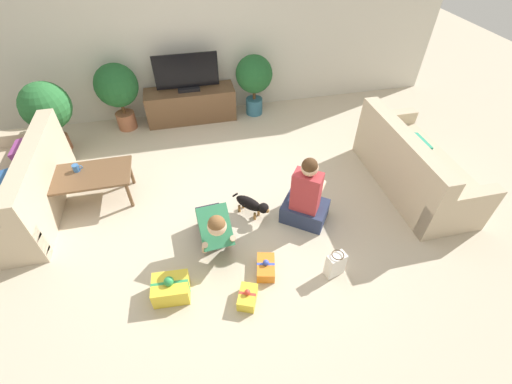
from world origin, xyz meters
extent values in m
plane|color=beige|center=(0.00, 0.00, 0.00)|extent=(16.00, 16.00, 0.00)
cube|color=beige|center=(0.00, 2.63, 1.30)|extent=(8.40, 0.06, 2.60)
cube|color=#C6B293|center=(-2.49, 0.58, 0.22)|extent=(0.83, 1.88, 0.45)
cube|color=#C6B293|center=(-2.17, 0.58, 0.66)|extent=(0.20, 1.88, 0.42)
cube|color=#C6B293|center=(-2.49, 1.44, 0.31)|extent=(0.83, 0.16, 0.63)
cube|color=#9E4293|center=(-2.38, 0.88, 0.60)|extent=(0.18, 0.34, 0.32)
cube|color=#3366AD|center=(-2.38, 0.27, 0.60)|extent=(0.18, 0.34, 0.32)
cube|color=#C6B293|center=(2.49, -0.07, 0.22)|extent=(0.83, 1.88, 0.45)
cube|color=#C6B293|center=(2.17, -0.07, 0.66)|extent=(0.20, 1.88, 0.42)
cube|color=#C6B293|center=(2.49, -0.93, 0.31)|extent=(0.83, 0.16, 0.63)
cube|color=#C6B293|center=(2.49, 0.79, 0.31)|extent=(0.83, 0.16, 0.63)
cube|color=#288E6B|center=(2.38, -0.07, 0.60)|extent=(0.18, 0.34, 0.32)
cube|color=brown|center=(-1.66, 0.57, 0.41)|extent=(1.01, 0.58, 0.03)
cylinder|color=brown|center=(-2.10, 0.34, 0.20)|extent=(0.04, 0.04, 0.39)
cylinder|color=brown|center=(-1.21, 0.34, 0.20)|extent=(0.04, 0.04, 0.39)
cylinder|color=brown|center=(-2.10, 0.80, 0.20)|extent=(0.04, 0.04, 0.39)
cylinder|color=brown|center=(-1.21, 0.80, 0.20)|extent=(0.04, 0.04, 0.39)
cube|color=brown|center=(-0.27, 2.33, 0.27)|extent=(1.47, 0.47, 0.54)
cube|color=black|center=(-0.27, 2.33, 0.56)|extent=(0.35, 0.20, 0.05)
cube|color=black|center=(-0.27, 2.33, 0.86)|extent=(1.01, 0.03, 0.54)
cylinder|color=#A36042|center=(-2.29, 1.87, 0.12)|extent=(0.23, 0.23, 0.24)
cylinder|color=brown|center=(-2.29, 1.87, 0.34)|extent=(0.04, 0.04, 0.21)
sphere|color=#286B33|center=(-2.29, 1.87, 0.74)|extent=(0.68, 0.68, 0.68)
cylinder|color=#A36042|center=(-1.35, 2.28, 0.14)|extent=(0.30, 0.30, 0.28)
cylinder|color=brown|center=(-1.35, 2.28, 0.38)|extent=(0.05, 0.05, 0.20)
sphere|color=#1E5628|center=(-1.35, 2.28, 0.75)|extent=(0.66, 0.66, 0.66)
cylinder|color=#336B84|center=(0.82, 2.28, 0.14)|extent=(0.29, 0.29, 0.28)
cylinder|color=brown|center=(0.82, 2.28, 0.37)|extent=(0.05, 0.05, 0.18)
sphere|color=#1E5628|center=(0.82, 2.28, 0.72)|extent=(0.61, 0.61, 0.61)
cube|color=#23232D|center=(-0.27, -0.36, 0.14)|extent=(0.32, 0.46, 0.28)
cube|color=#338456|center=(-0.25, -0.63, 0.42)|extent=(0.36, 0.50, 0.44)
sphere|color=beige|center=(-0.23, -0.80, 0.63)|extent=(0.19, 0.19, 0.19)
sphere|color=brown|center=(-0.23, -0.80, 0.66)|extent=(0.18, 0.18, 0.18)
cylinder|color=beige|center=(-0.38, -0.74, 0.25)|extent=(0.08, 0.26, 0.38)
cylinder|color=beige|center=(-0.09, -0.72, 0.25)|extent=(0.08, 0.26, 0.38)
cube|color=#283351|center=(0.87, -0.34, 0.12)|extent=(0.66, 0.63, 0.24)
cube|color=#AD3338|center=(0.84, -0.39, 0.50)|extent=(0.38, 0.35, 0.51)
sphere|color=beige|center=(0.84, -0.38, 0.84)|extent=(0.19, 0.19, 0.19)
sphere|color=#472D19|center=(0.84, -0.39, 0.87)|extent=(0.18, 0.18, 0.18)
cylinder|color=beige|center=(1.06, -0.30, 0.42)|extent=(0.20, 0.24, 0.06)
cylinder|color=beige|center=(0.85, -0.15, 0.42)|extent=(0.20, 0.24, 0.06)
ellipsoid|color=black|center=(0.22, -0.12, 0.18)|extent=(0.35, 0.36, 0.15)
sphere|color=black|center=(0.37, -0.27, 0.22)|extent=(0.13, 0.13, 0.13)
sphere|color=olive|center=(0.41, -0.31, 0.20)|extent=(0.06, 0.06, 0.06)
cylinder|color=black|center=(0.08, 0.04, 0.21)|extent=(0.08, 0.08, 0.10)
cylinder|color=olive|center=(0.27, -0.23, 0.05)|extent=(0.03, 0.03, 0.10)
cylinder|color=olive|center=(0.33, -0.17, 0.05)|extent=(0.03, 0.03, 0.10)
cylinder|color=olive|center=(0.11, -0.06, 0.05)|extent=(0.03, 0.03, 0.10)
cylinder|color=olive|center=(0.17, 0.00, 0.05)|extent=(0.03, 0.03, 0.10)
cube|color=yellow|center=(-0.77, -1.06, 0.11)|extent=(0.38, 0.31, 0.21)
cube|color=#2D934C|center=(-0.77, -1.06, 0.11)|extent=(0.36, 0.06, 0.21)
sphere|color=#2D934C|center=(-0.77, -1.06, 0.24)|extent=(0.10, 0.10, 0.10)
cube|color=yellow|center=(-0.04, -1.30, 0.07)|extent=(0.26, 0.30, 0.13)
cube|color=red|center=(-0.04, -1.30, 0.07)|extent=(0.17, 0.09, 0.13)
sphere|color=red|center=(-0.04, -1.30, 0.16)|extent=(0.06, 0.06, 0.06)
cube|color=orange|center=(0.22, -0.99, 0.06)|extent=(0.25, 0.34, 0.13)
cube|color=#3D51BC|center=(0.22, -0.99, 0.06)|extent=(0.19, 0.07, 0.13)
sphere|color=#3D51BC|center=(0.22, -0.99, 0.15)|extent=(0.07, 0.07, 0.07)
cube|color=white|center=(0.92, -1.18, 0.15)|extent=(0.22, 0.16, 0.30)
torus|color=#4C3823|center=(0.92, -1.18, 0.32)|extent=(0.16, 0.16, 0.01)
cylinder|color=#386BAD|center=(-1.80, 0.67, 0.47)|extent=(0.08, 0.08, 0.09)
torus|color=#386BAD|center=(-1.75, 0.67, 0.47)|extent=(0.06, 0.01, 0.06)
camera|label=1|loc=(-0.34, -3.03, 3.14)|focal=24.00mm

